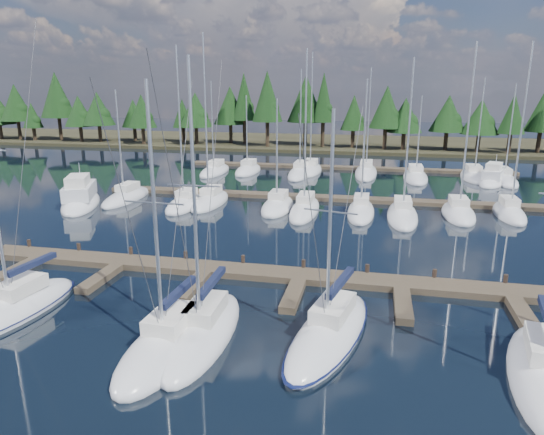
% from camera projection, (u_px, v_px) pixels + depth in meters
% --- Properties ---
extents(ground, '(260.00, 260.00, 0.00)m').
position_uv_depth(ground, '(322.00, 226.00, 41.43)').
color(ground, black).
rests_on(ground, ground).
extents(far_shore, '(220.00, 30.00, 0.60)m').
position_uv_depth(far_shore, '(355.00, 144.00, 97.96)').
color(far_shore, '#302D1B').
rests_on(far_shore, ground).
extents(main_dock, '(44.00, 6.13, 0.90)m').
position_uv_depth(main_dock, '(299.00, 280.00, 29.45)').
color(main_dock, '#4B3F2F').
rests_on(main_dock, ground).
extents(back_docks, '(50.00, 21.80, 0.40)m').
position_uv_depth(back_docks, '(340.00, 181.00, 59.86)').
color(back_docks, '#4B3F2F').
rests_on(back_docks, ground).
extents(front_sailboat_1, '(3.60, 8.53, 15.77)m').
position_uv_depth(front_sailboat_1, '(17.00, 307.00, 25.57)').
color(front_sailboat_1, silver).
rests_on(front_sailboat_1, ground).
extents(front_sailboat_2, '(3.34, 8.36, 12.67)m').
position_uv_depth(front_sailboat_2, '(168.00, 344.00, 22.00)').
color(front_sailboat_2, silver).
rests_on(front_sailboat_2, ground).
extents(front_sailboat_3, '(2.78, 8.81, 13.60)m').
position_uv_depth(front_sailboat_3, '(204.00, 332.00, 23.00)').
color(front_sailboat_3, silver).
rests_on(front_sailboat_3, ground).
extents(front_sailboat_4, '(4.80, 9.97, 11.50)m').
position_uv_depth(front_sailboat_4, '(330.00, 332.00, 23.03)').
color(front_sailboat_4, silver).
rests_on(front_sailboat_4, ground).
extents(back_sailboat_rows, '(46.54, 33.06, 17.18)m').
position_uv_depth(back_sailboat_rows, '(345.00, 188.00, 55.55)').
color(back_sailboat_rows, silver).
rests_on(back_sailboat_rows, ground).
extents(motor_yacht_left, '(7.13, 10.59, 5.06)m').
position_uv_depth(motor_yacht_left, '(81.00, 200.00, 48.59)').
color(motor_yacht_left, silver).
rests_on(motor_yacht_left, ground).
extents(motor_yacht_right, '(5.53, 8.84, 4.19)m').
position_uv_depth(motor_yacht_right, '(493.00, 179.00, 59.55)').
color(motor_yacht_right, silver).
rests_on(motor_yacht_right, ground).
extents(tree_line, '(187.29, 11.65, 13.75)m').
position_uv_depth(tree_line, '(346.00, 110.00, 87.27)').
color(tree_line, black).
rests_on(tree_line, far_shore).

